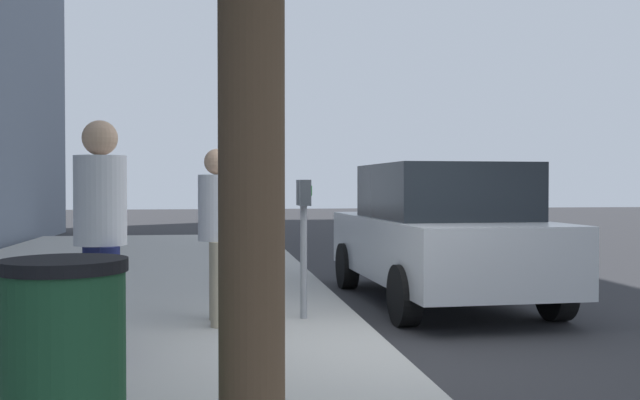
% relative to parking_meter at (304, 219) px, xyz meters
% --- Properties ---
extents(ground_plane, '(80.00, 80.00, 0.00)m').
position_rel_parking_meter_xyz_m(ground_plane, '(-1.27, -0.59, -1.17)').
color(ground_plane, '#2B2B2D').
rests_on(ground_plane, ground).
extents(sidewalk_slab, '(28.00, 6.00, 0.15)m').
position_rel_parking_meter_xyz_m(sidewalk_slab, '(-1.27, 2.41, -1.09)').
color(sidewalk_slab, '#A8A59E').
rests_on(sidewalk_slab, ground_plane).
extents(parking_meter, '(0.36, 0.12, 1.41)m').
position_rel_parking_meter_xyz_m(parking_meter, '(0.00, 0.00, 0.00)').
color(parking_meter, gray).
rests_on(parking_meter, sidewalk_slab).
extents(pedestrian_at_meter, '(0.52, 0.37, 1.71)m').
position_rel_parking_meter_xyz_m(pedestrian_at_meter, '(-0.14, 0.87, -0.02)').
color(pedestrian_at_meter, tan).
rests_on(pedestrian_at_meter, sidewalk_slab).
extents(pedestrian_bystander, '(0.51, 0.41, 1.86)m').
position_rel_parking_meter_xyz_m(pedestrian_bystander, '(-1.41, 1.78, 0.10)').
color(pedestrian_bystander, '#191E4C').
rests_on(pedestrian_bystander, sidewalk_slab).
extents(parked_sedan_near, '(4.45, 2.08, 1.77)m').
position_rel_parking_meter_xyz_m(parked_sedan_near, '(1.59, -1.94, -0.27)').
color(parked_sedan_near, silver).
rests_on(parked_sedan_near, ground_plane).
extents(traffic_signal, '(0.24, 0.44, 3.60)m').
position_rel_parking_meter_xyz_m(traffic_signal, '(8.35, 0.30, 1.41)').
color(traffic_signal, black).
rests_on(traffic_signal, sidewalk_slab).
extents(trash_bin, '(0.59, 0.59, 1.01)m').
position_rel_parking_meter_xyz_m(trash_bin, '(-3.73, 1.60, -0.51)').
color(trash_bin, '#1E4C2D').
rests_on(trash_bin, sidewalk_slab).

